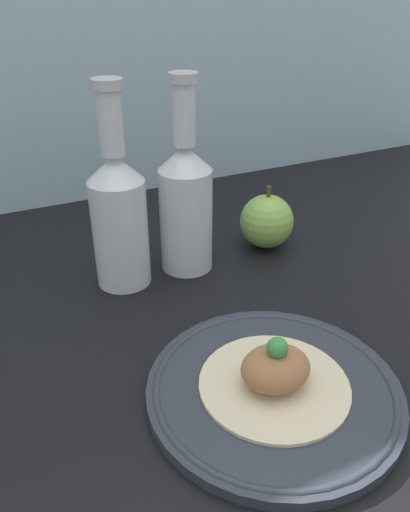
% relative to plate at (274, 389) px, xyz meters
% --- Properties ---
extents(ground_plane, '(1.80, 1.10, 0.04)m').
position_rel_plate_xyz_m(ground_plane, '(-0.04, 0.07, -0.03)').
color(ground_plane, black).
extents(plate, '(0.26, 0.26, 0.01)m').
position_rel_plate_xyz_m(plate, '(0.00, 0.00, 0.00)').
color(plate, '#2D333D').
rests_on(plate, ground_plane).
extents(plated_food, '(0.15, 0.15, 0.06)m').
position_rel_plate_xyz_m(plated_food, '(-0.00, 0.00, 0.02)').
color(plated_food, beige).
rests_on(plated_food, plate).
extents(cider_bottle_left, '(0.08, 0.08, 0.27)m').
position_rel_plate_xyz_m(cider_bottle_left, '(-0.07, 0.28, 0.09)').
color(cider_bottle_left, silver).
rests_on(cider_bottle_left, ground_plane).
extents(cider_bottle_right, '(0.08, 0.08, 0.27)m').
position_rel_plate_xyz_m(cider_bottle_right, '(0.03, 0.28, 0.09)').
color(cider_bottle_right, silver).
rests_on(cider_bottle_right, ground_plane).
extents(apple, '(0.08, 0.08, 0.10)m').
position_rel_plate_xyz_m(apple, '(0.17, 0.29, 0.03)').
color(apple, '#84B74C').
rests_on(apple, ground_plane).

